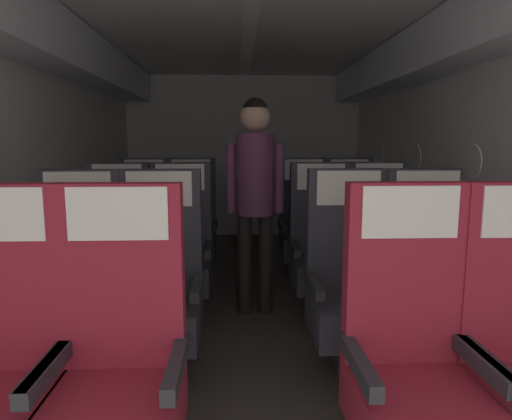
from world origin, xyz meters
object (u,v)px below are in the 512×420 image
seat_a_left_aisle (119,370)px  seat_c_right_aisle (379,250)px  seat_b_right_window (349,287)px  seat_d_left_aisle (191,230)px  seat_d_left_window (144,230)px  seat_c_right_window (322,251)px  seat_b_right_aisle (428,288)px  seat_d_right_window (304,229)px  seat_d_right_aisle (350,228)px  seat_c_left_aisle (181,253)px  seat_a_right_window (412,365)px  seat_c_left_window (118,253)px  seat_b_left_aisle (160,290)px  seat_b_left_window (78,292)px  flight_attendant (255,183)px

seat_a_left_aisle → seat_c_right_aisle: (1.56, 1.79, 0.00)m
seat_b_right_window → seat_d_left_aisle: (-1.09, 1.79, 0.00)m
seat_c_right_aisle → seat_d_left_window: (-2.00, 0.90, 0.00)m
seat_c_right_window → seat_b_right_window: bearing=-90.3°
seat_b_right_aisle → seat_d_right_window: (-0.45, 1.81, 0.00)m
seat_a_left_aisle → seat_b_right_aisle: size_ratio=1.00×
seat_b_right_aisle → seat_d_right_aisle: size_ratio=1.00×
seat_a_left_aisle → seat_c_left_aisle: size_ratio=1.00×
seat_a_right_window → seat_c_left_window: same height
seat_b_left_aisle → seat_c_right_window: (1.10, 0.88, 0.00)m
seat_b_right_window → seat_d_right_window: bearing=89.8°
seat_c_right_window → seat_b_right_aisle: bearing=-63.2°
seat_d_right_window → seat_c_right_window: bearing=-90.2°
seat_d_right_aisle → seat_d_right_window: same height
seat_a_left_aisle → seat_d_right_aisle: same height
seat_c_left_window → seat_d_right_aisle: 2.21m
seat_d_left_window → seat_d_right_aisle: size_ratio=1.00×
seat_a_left_aisle → seat_d_right_aisle: (1.55, 2.67, 0.00)m
seat_b_left_window → seat_d_left_aisle: bearing=75.9°
seat_c_left_window → seat_d_right_window: (1.56, 0.92, 0.00)m
seat_b_right_aisle → seat_d_right_window: bearing=103.9°
seat_b_right_window → seat_c_left_aisle: size_ratio=1.00×
seat_c_left_window → seat_d_left_window: 0.91m
seat_a_right_window → seat_c_right_aisle: same height
seat_a_left_aisle → seat_d_left_window: 2.72m
seat_b_right_window → seat_d_left_window: (-1.54, 1.79, 0.00)m
seat_a_right_window → seat_b_right_aisle: (0.45, 0.89, 0.00)m
seat_b_right_window → seat_d_right_window: same height
seat_c_right_window → flight_attendant: flight_attendant is taller
seat_a_right_window → seat_d_right_aisle: same height
seat_c_left_aisle → seat_b_right_aisle: bearing=-30.2°
seat_c_left_aisle → seat_d_left_aisle: (-0.01, 0.92, 0.00)m
seat_a_left_aisle → seat_c_right_aisle: size_ratio=1.00×
seat_b_left_aisle → seat_c_left_aisle: 0.87m
seat_c_right_window → seat_d_left_aisle: same height
seat_b_right_aisle → seat_d_left_window: (-2.00, 1.81, 0.00)m
seat_d_right_aisle → seat_a_right_window: bearing=-99.6°
seat_d_left_aisle → seat_b_right_window: bearing=-58.7°
seat_c_left_aisle → flight_attendant: size_ratio=0.71×
seat_b_left_window → seat_c_left_window: (-0.01, 0.88, 0.00)m
seat_d_right_aisle → seat_c_right_window: bearing=-116.7°
seat_a_left_aisle → seat_b_left_window: same height
flight_attendant → seat_b_left_aisle: bearing=48.7°
seat_c_right_window → seat_d_left_aisle: (-1.09, 0.92, 0.00)m
seat_d_right_aisle → seat_d_left_aisle: bearing=179.3°
seat_b_left_window → seat_c_right_aisle: same height
seat_c_left_window → seat_d_right_aisle: same height
seat_d_right_window → seat_b_right_window: bearing=-90.2°
seat_b_right_aisle → seat_c_right_aisle: bearing=89.5°
seat_a_left_aisle → seat_b_right_aisle: same height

